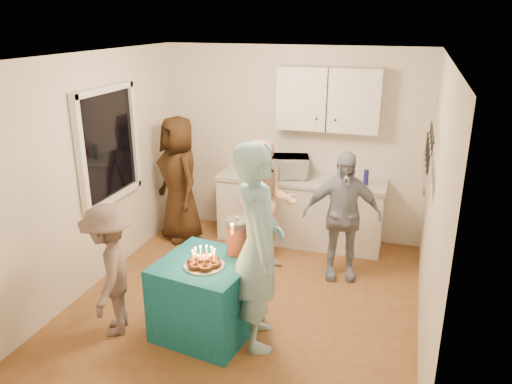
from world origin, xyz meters
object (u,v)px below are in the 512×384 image
(man_birthday, at_px, (258,247))
(child_near_left, at_px, (110,271))
(microwave, at_px, (289,167))
(counter, at_px, (300,212))
(woman_back_center, at_px, (264,205))
(woman_back_right, at_px, (342,216))
(punch_jar, at_px, (238,237))
(woman_back_left, at_px, (179,179))
(party_table, at_px, (207,297))

(man_birthday, distance_m, child_near_left, 1.46)
(man_birthday, bearing_deg, microwave, -13.92)
(counter, relative_size, child_near_left, 1.66)
(man_birthday, relative_size, woman_back_center, 1.22)
(counter, distance_m, child_near_left, 2.89)
(counter, xyz_separation_m, woman_back_right, (0.67, -0.83, 0.34))
(punch_jar, bearing_deg, counter, 85.47)
(woman_back_left, relative_size, child_near_left, 1.30)
(woman_back_center, bearing_deg, woman_back_left, 140.93)
(woman_back_left, bearing_deg, woman_back_center, 20.05)
(woman_back_left, bearing_deg, woman_back_right, 28.27)
(woman_back_center, relative_size, child_near_left, 1.22)
(microwave, bearing_deg, woman_back_center, -109.55)
(microwave, relative_size, child_near_left, 0.40)
(man_birthday, height_order, woman_back_right, man_birthday)
(man_birthday, xyz_separation_m, woman_back_center, (-0.38, 1.46, -0.17))
(party_table, xyz_separation_m, punch_jar, (0.23, 0.26, 0.55))
(counter, bearing_deg, party_table, -99.57)
(party_table, height_order, woman_back_center, woman_back_center)
(microwave, relative_size, man_birthday, 0.27)
(man_birthday, bearing_deg, woman_back_left, 20.51)
(punch_jar, bearing_deg, woman_back_left, 130.47)
(party_table, height_order, punch_jar, punch_jar)
(microwave, distance_m, child_near_left, 2.84)
(woman_back_left, height_order, woman_back_center, woman_back_left)
(microwave, distance_m, punch_jar, 2.06)
(woman_back_left, bearing_deg, man_birthday, -8.77)
(counter, bearing_deg, woman_back_left, -166.80)
(counter, relative_size, man_birthday, 1.12)
(woman_back_left, relative_size, woman_back_center, 1.07)
(counter, distance_m, party_table, 2.36)
(counter, xyz_separation_m, microwave, (-0.17, 0.00, 0.63))
(man_birthday, bearing_deg, child_near_left, 80.17)
(counter, height_order, child_near_left, child_near_left)
(party_table, bearing_deg, punch_jar, 49.03)
(microwave, relative_size, woman_back_center, 0.33)
(counter, xyz_separation_m, woman_back_center, (-0.25, -0.85, 0.38))
(counter, height_order, party_table, counter)
(punch_jar, height_order, woman_back_center, woman_back_center)
(party_table, bearing_deg, child_near_left, -162.99)
(party_table, height_order, child_near_left, child_near_left)
(woman_back_left, bearing_deg, punch_jar, -10.03)
(punch_jar, bearing_deg, microwave, 90.21)
(counter, distance_m, microwave, 0.65)
(microwave, bearing_deg, child_near_left, -127.08)
(punch_jar, distance_m, woman_back_left, 2.21)
(party_table, relative_size, woman_back_right, 0.55)
(microwave, height_order, man_birthday, man_birthday)
(counter, height_order, microwave, microwave)
(man_birthday, relative_size, woman_back_right, 1.27)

